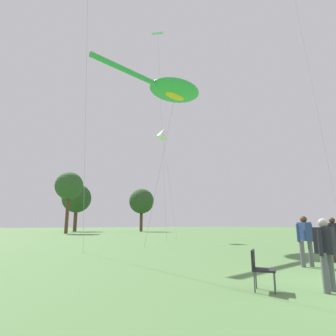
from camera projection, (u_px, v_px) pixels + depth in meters
big_show_kite at (173, 90)px, 21.99m from camera, size 9.74×4.00×12.33m
person_brown_coat at (305, 237)px, 9.68m from camera, size 0.57×0.50×1.71m
person_navy_jacket at (326, 249)px, 6.09m from camera, size 0.56×0.41×1.55m
person_short_left at (334, 236)px, 10.93m from camera, size 0.54×0.50×1.69m
folding_chair at (260, 266)px, 6.14m from camera, size 0.67×0.67×0.86m
small_kite_streamer_purple at (158, 42)px, 25.31m from camera, size 1.76×1.30×18.98m
small_kite_delta_white at (163, 134)px, 28.90m from camera, size 1.48×2.21×11.37m
tree_broad_distant at (77, 198)px, 60.88m from camera, size 6.24×6.24×10.21m
tree_oak_left at (142, 201)px, 59.98m from camera, size 5.31×5.31×9.05m
tree_pine_center at (69, 186)px, 46.70m from camera, size 4.60×4.60×10.12m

